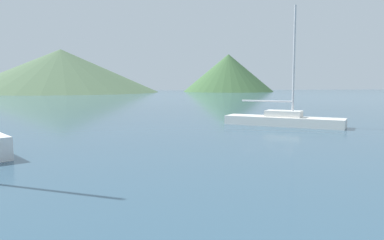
% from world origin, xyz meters
% --- Properties ---
extents(sailboat_inner, '(6.39, 5.31, 6.87)m').
position_xyz_m(sailboat_inner, '(6.15, 21.46, 0.37)').
color(sailboat_inner, white).
rests_on(sailboat_inner, ground_plane).
extents(hill_west, '(49.00, 49.00, 10.82)m').
position_xyz_m(hill_west, '(-19.13, 100.58, 5.41)').
color(hill_west, '#4C6647').
rests_on(hill_west, ground_plane).
extents(hill_central, '(24.57, 24.57, 10.19)m').
position_xyz_m(hill_central, '(24.69, 100.89, 5.09)').
color(hill_central, '#3D6038').
rests_on(hill_central, ground_plane).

